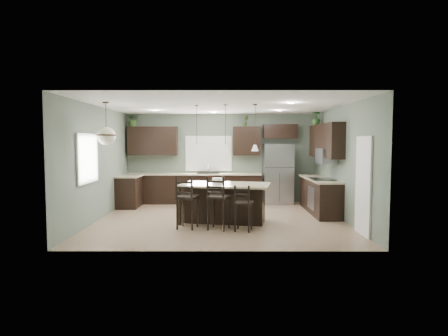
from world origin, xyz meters
TOP-DOWN VIEW (x-y plane):
  - ground at (0.00, 0.00)m, footprint 6.00×6.00m
  - pantry_door at (2.98, -1.55)m, footprint 0.04×0.82m
  - window_back at (-0.40, 2.73)m, footprint 1.35×0.02m
  - window_left at (-2.98, -0.80)m, footprint 0.02×1.10m
  - left_return_cabs at (-2.70, 1.70)m, footprint 0.60×0.90m
  - left_return_countertop at (-2.68, 1.70)m, footprint 0.66×0.96m
  - back_lower_cabs at (-0.85, 2.45)m, footprint 4.20×0.60m
  - back_countertop at (-0.85, 2.43)m, footprint 4.20×0.66m
  - sink_inset at (-0.40, 2.43)m, footprint 0.70×0.45m
  - faucet at (-0.40, 2.40)m, footprint 0.02×0.02m
  - back_upper_left at (-2.15, 2.58)m, footprint 1.55×0.34m
  - back_upper_right at (0.80, 2.58)m, footprint 0.85×0.34m
  - fridge_header at (1.85, 2.58)m, footprint 1.05×0.34m
  - right_lower_cabs at (2.70, 0.87)m, footprint 0.60×2.35m
  - right_countertop at (2.68, 0.87)m, footprint 0.66×2.35m
  - cooktop at (2.68, 0.60)m, footprint 0.58×0.75m
  - wall_oven_front at (2.40, 0.60)m, footprint 0.01×0.72m
  - right_upper_cabs at (2.83, 0.87)m, footprint 0.34×2.35m
  - microwave at (2.78, 0.60)m, footprint 0.40×0.75m
  - refrigerator at (1.77, 2.41)m, footprint 0.90×0.74m
  - kitchen_island at (0.14, -0.35)m, footprint 2.27×1.55m
  - serving_dish at (-0.06, -0.31)m, footprint 0.24×0.24m
  - bar_stool_left at (-0.71, -1.01)m, footprint 0.52×0.52m
  - bar_stool_center at (-0.01, -1.11)m, footprint 0.56×0.56m
  - bar_stool_right at (0.52, -1.25)m, footprint 0.46×0.46m
  - pendant_left at (-0.55, -0.22)m, footprint 0.17×0.17m
  - pendant_center at (0.14, -0.35)m, footprint 0.17×0.17m
  - pendant_right at (0.83, -0.48)m, footprint 0.17×0.17m
  - chandelier at (-2.49, -0.96)m, footprint 0.44×0.44m
  - plant_back_left at (-2.74, 2.55)m, footprint 0.47×0.43m
  - plant_back_right at (0.76, 2.55)m, footprint 0.19×0.16m
  - plant_right_wall at (2.80, 1.85)m, footprint 0.29×0.29m
  - room_shell at (0.00, 0.00)m, footprint 6.00×6.00m

SIDE VIEW (x-z plane):
  - ground at x=0.00m, z-range 0.00..0.00m
  - left_return_cabs at x=-2.70m, z-range 0.00..0.90m
  - back_lower_cabs at x=-0.85m, z-range 0.00..0.90m
  - right_lower_cabs at x=2.70m, z-range 0.00..0.90m
  - wall_oven_front at x=2.40m, z-range 0.15..0.75m
  - kitchen_island at x=0.14m, z-range 0.00..0.92m
  - bar_stool_right at x=0.52m, z-range 0.00..1.01m
  - bar_stool_left at x=-0.71m, z-range 0.00..1.16m
  - bar_stool_center at x=-0.01m, z-range 0.00..1.19m
  - left_return_countertop at x=-2.68m, z-range 0.90..0.94m
  - back_countertop at x=-0.85m, z-range 0.90..0.94m
  - right_countertop at x=2.68m, z-range 0.90..0.94m
  - refrigerator at x=1.77m, z-range 0.00..1.85m
  - sink_inset at x=-0.40m, z-range 0.93..0.94m
  - cooktop at x=2.68m, z-range 0.93..0.95m
  - serving_dish at x=-0.06m, z-range 0.92..1.06m
  - pantry_door at x=2.98m, z-range 0.00..2.04m
  - faucet at x=-0.40m, z-range 0.94..1.22m
  - window_back at x=-0.40m, z-range 1.05..2.05m
  - window_left at x=-2.98m, z-range 1.05..2.05m
  - microwave at x=2.78m, z-range 1.35..1.75m
  - room_shell at x=0.00m, z-range -1.30..4.70m
  - back_upper_left at x=-2.15m, z-range 1.50..2.40m
  - back_upper_right at x=0.80m, z-range 1.50..2.40m
  - right_upper_cabs at x=2.83m, z-range 1.50..2.40m
  - fridge_header at x=1.85m, z-range 2.02..2.48m
  - pendant_left at x=-0.55m, z-range 1.70..2.80m
  - pendant_center at x=0.14m, z-range 1.70..2.80m
  - pendant_right at x=0.83m, z-range 1.70..2.80m
  - chandelier at x=-2.49m, z-range 1.85..2.80m
  - plant_back_right at x=0.76m, z-range 2.40..2.74m
  - plant_right_wall at x=2.80m, z-range 2.40..2.84m
  - plant_back_left at x=-2.74m, z-range 2.40..2.85m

